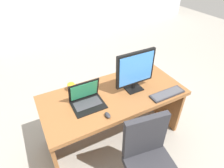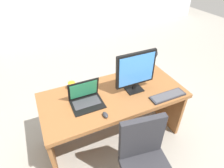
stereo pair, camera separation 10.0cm
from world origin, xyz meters
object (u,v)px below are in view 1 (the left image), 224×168
object	(u,v)px
keyboard	(167,94)
mouse	(108,115)
laptop	(86,97)
desk_lamp	(150,56)
office_chair	(149,168)
desk	(112,104)
monitor	(135,70)
coffee_mug	(71,87)

from	to	relation	value
keyboard	mouse	distance (m)	0.78
laptop	keyboard	size ratio (longest dim) A/B	0.80
keyboard	mouse	size ratio (longest dim) A/B	4.94
mouse	desk_lamp	world-z (taller)	desk_lamp
office_chair	desk	bearing A→B (deg)	88.60
desk_lamp	mouse	bearing A→B (deg)	-151.03
monitor	mouse	xyz separation A→B (m)	(-0.49, -0.26, -0.26)
desk	monitor	size ratio (longest dim) A/B	3.39
monitor	desk_lamp	world-z (taller)	monitor
keyboard	monitor	bearing A→B (deg)	136.78
mouse	office_chair	world-z (taller)	office_chair
mouse	coffee_mug	bearing A→B (deg)	107.46
keyboard	office_chair	world-z (taller)	office_chair
keyboard	desk_lamp	world-z (taller)	desk_lamp
laptop	office_chair	world-z (taller)	laptop
laptop	desk_lamp	size ratio (longest dim) A/B	0.97
monitor	office_chair	distance (m)	1.03
mouse	desk	bearing A→B (deg)	55.82
laptop	coffee_mug	world-z (taller)	laptop
laptop	mouse	world-z (taller)	laptop
monitor	mouse	world-z (taller)	monitor
mouse	office_chair	distance (m)	0.66
monitor	mouse	size ratio (longest dim) A/B	5.71
desk	desk_lamp	xyz separation A→B (m)	(0.65, 0.15, 0.45)
desk	office_chair	xyz separation A→B (m)	(-0.02, -0.83, -0.18)
laptop	coffee_mug	xyz separation A→B (m)	(-0.08, 0.28, -0.03)
coffee_mug	keyboard	bearing A→B (deg)	-32.07
desk	mouse	bearing A→B (deg)	-124.18
laptop	desk_lamp	bearing A→B (deg)	10.31
keyboard	mouse	bearing A→B (deg)	179.02
desk	monitor	distance (m)	0.55
desk_lamp	monitor	bearing A→B (deg)	-149.73
desk	coffee_mug	size ratio (longest dim) A/B	15.15
desk	coffee_mug	world-z (taller)	coffee_mug
coffee_mug	office_chair	distance (m)	1.23
desk	keyboard	world-z (taller)	keyboard
monitor	coffee_mug	xyz separation A→B (m)	(-0.67, 0.33, -0.23)
mouse	coffee_mug	size ratio (longest dim) A/B	0.78
monitor	office_chair	xyz separation A→B (m)	(-0.28, -0.75, -0.65)
monitor	coffee_mug	bearing A→B (deg)	153.80
desk	desk_lamp	size ratio (longest dim) A/B	4.76
monitor	laptop	bearing A→B (deg)	175.45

